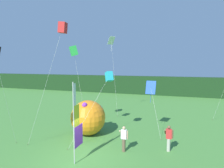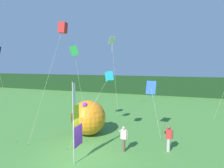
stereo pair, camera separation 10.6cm
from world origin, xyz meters
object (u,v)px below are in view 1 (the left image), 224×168
(person_near_banner, at_px, (124,138))
(kite_blue_diamond_0, at_px, (151,89))
(banner_flag, at_px, (76,124))
(kite_white_diamond_6, at_px, (112,44))
(person_mid_field, at_px, (169,138))
(kite_red_box_1, at_px, (63,28))
(kite_cyan_box_2, at_px, (109,77))
(inflatable_balloon, at_px, (88,117))
(kite_green_box_4, at_px, (74,51))

(person_near_banner, relative_size, kite_blue_diamond_0, 0.39)
(person_near_banner, bearing_deg, banner_flag, -136.70)
(kite_blue_diamond_0, bearing_deg, kite_white_diamond_6, 137.01)
(person_mid_field, height_order, kite_blue_diamond_0, kite_blue_diamond_0)
(person_mid_field, bearing_deg, kite_red_box_1, -172.59)
(kite_cyan_box_2, bearing_deg, person_mid_field, -16.29)
(person_mid_field, relative_size, inflatable_balloon, 0.61)
(kite_cyan_box_2, bearing_deg, person_near_banner, -51.47)
(kite_cyan_box_2, relative_size, kite_green_box_4, 0.71)
(kite_green_box_4, bearing_deg, banner_flag, -59.23)
(kite_blue_diamond_0, relative_size, kite_green_box_4, 0.59)
(banner_flag, height_order, kite_cyan_box_2, kite_cyan_box_2)
(person_mid_field, xyz_separation_m, kite_white_diamond_6, (-6.54, 7.84, 6.96))
(person_near_banner, relative_size, kite_green_box_4, 0.23)
(person_mid_field, distance_m, kite_blue_diamond_0, 4.50)
(person_near_banner, xyz_separation_m, kite_green_box_4, (-5.31, 3.11, 5.84))
(inflatable_balloon, bearing_deg, person_near_banner, -29.61)
(kite_cyan_box_2, distance_m, kite_green_box_4, 4.16)
(kite_blue_diamond_0, xyz_separation_m, kite_white_diamond_6, (-4.96, 4.62, 4.24))
(person_mid_field, distance_m, kite_white_diamond_6, 12.36)
(kite_red_box_1, relative_size, kite_cyan_box_2, 1.66)
(kite_red_box_1, distance_m, kite_white_diamond_6, 8.78)
(kite_green_box_4, xyz_separation_m, kite_white_diamond_6, (1.49, 5.68, 1.14))
(banner_flag, relative_size, person_near_banner, 2.80)
(person_near_banner, xyz_separation_m, kite_cyan_box_2, (-1.81, 2.27, 3.77))
(banner_flag, xyz_separation_m, inflatable_balloon, (-1.25, 4.06, -0.83))
(kite_red_box_1, relative_size, kite_green_box_4, 1.17)
(kite_cyan_box_2, bearing_deg, kite_red_box_1, -138.54)
(banner_flag, distance_m, kite_white_diamond_6, 12.36)
(kite_green_box_4, distance_m, kite_white_diamond_6, 5.98)
(inflatable_balloon, height_order, kite_white_diamond_6, kite_white_diamond_6)
(kite_cyan_box_2, distance_m, kite_white_diamond_6, 7.54)
(banner_flag, bearing_deg, kite_cyan_box_2, 84.67)
(kite_blue_diamond_0, distance_m, kite_green_box_4, 7.24)
(kite_white_diamond_6, bearing_deg, inflatable_balloon, -86.98)
(kite_blue_diamond_0, height_order, kite_white_diamond_6, kite_white_diamond_6)
(inflatable_balloon, distance_m, kite_white_diamond_6, 9.41)
(person_near_banner, relative_size, kite_white_diamond_6, 0.19)
(kite_red_box_1, bearing_deg, person_mid_field, 7.41)
(kite_red_box_1, bearing_deg, inflatable_balloon, 65.50)
(kite_cyan_box_2, bearing_deg, kite_blue_diamond_0, 32.84)
(person_near_banner, relative_size, kite_red_box_1, 0.20)
(banner_flag, distance_m, kite_cyan_box_2, 5.01)
(banner_flag, xyz_separation_m, person_mid_field, (4.93, 3.04, -1.32))
(kite_red_box_1, bearing_deg, kite_cyan_box_2, 41.46)
(person_mid_field, xyz_separation_m, inflatable_balloon, (-6.18, 1.02, 0.49))
(person_mid_field, height_order, kite_white_diamond_6, kite_white_diamond_6)
(person_near_banner, xyz_separation_m, kite_red_box_1, (-4.35, 0.03, 7.14))
(kite_blue_diamond_0, relative_size, kite_cyan_box_2, 0.84)
(kite_green_box_4, bearing_deg, kite_blue_diamond_0, 9.32)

